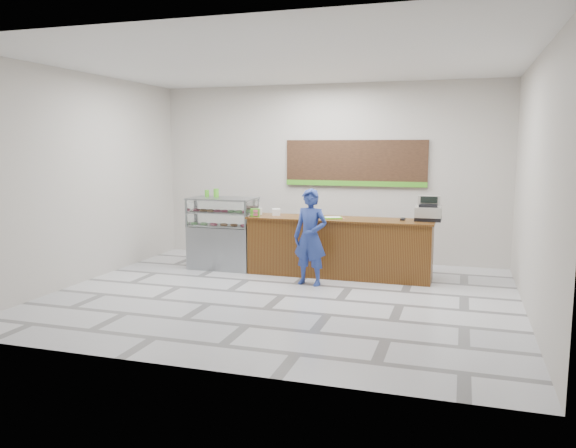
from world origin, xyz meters
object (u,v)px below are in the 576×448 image
(serving_tray, at_px, (332,218))
(customer, at_px, (310,237))
(display_case, at_px, (223,232))
(sales_counter, at_px, (339,247))
(cash_register, at_px, (428,211))

(serving_tray, xyz_separation_m, customer, (-0.19, -0.71, -0.24))
(display_case, height_order, customer, customer)
(sales_counter, distance_m, customer, 0.87)
(sales_counter, xyz_separation_m, display_case, (-2.22, -0.00, 0.16))
(sales_counter, bearing_deg, cash_register, 6.41)
(display_case, xyz_separation_m, customer, (1.90, -0.75, 0.12))
(serving_tray, bearing_deg, sales_counter, -3.31)
(display_case, bearing_deg, serving_tray, -1.04)
(serving_tray, distance_m, customer, 0.78)
(cash_register, bearing_deg, serving_tray, -173.86)
(sales_counter, relative_size, cash_register, 7.01)
(display_case, distance_m, serving_tray, 2.12)
(customer, bearing_deg, serving_tray, 85.04)
(sales_counter, distance_m, cash_register, 1.65)
(display_case, relative_size, customer, 0.83)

